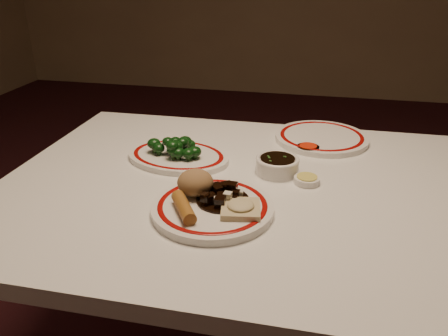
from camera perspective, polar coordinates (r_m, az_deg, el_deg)
dining_table at (r=1.12m, az=2.43°, el=-6.15°), size 1.20×0.90×0.75m
main_plate at (r=0.95m, az=-1.51°, el=-5.19°), size 0.27×0.27×0.02m
rice_mound at (r=0.98m, az=-3.77°, el=-1.91°), size 0.08×0.08×0.06m
spring_roll at (r=0.91m, az=-5.30°, el=-5.13°), size 0.08×0.11×0.03m
fried_wonton at (r=0.92m, az=2.19°, el=-5.17°), size 0.09×0.09×0.02m
stirfry_heap at (r=0.96m, az=-0.31°, el=-3.59°), size 0.12×0.12×0.03m
broccoli_plate at (r=1.21m, az=-6.00°, el=1.55°), size 0.32×0.29×0.02m
broccoli_pile at (r=1.19m, az=-6.05°, el=2.81°), size 0.16×0.10×0.05m
soy_bowl at (r=1.13m, az=6.97°, el=0.32°), size 0.11×0.11×0.04m
sweet_sour_dish at (r=1.27m, az=10.92°, el=2.50°), size 0.06×0.06×0.02m
mustard_dish at (r=1.09m, az=10.76°, el=-1.53°), size 0.06×0.06×0.02m
far_plate at (r=1.36m, az=12.60°, el=3.92°), size 0.30×0.30×0.02m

